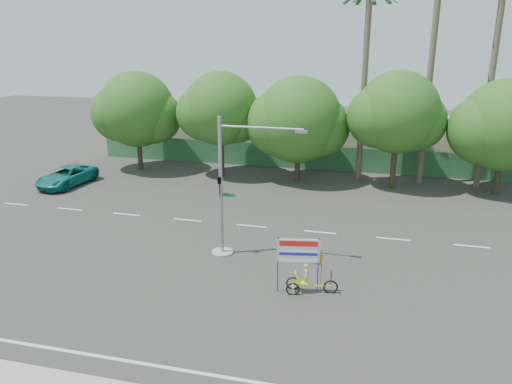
# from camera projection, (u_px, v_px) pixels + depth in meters

# --- Properties ---
(ground) EXTENTS (120.00, 120.00, 0.00)m
(ground) POSITION_uv_depth(u_px,v_px,m) (250.00, 297.00, 21.17)
(ground) COLOR #33302D
(ground) RESTS_ON ground
(fence) EXTENTS (38.00, 0.08, 2.00)m
(fence) POSITION_uv_depth(u_px,v_px,m) (316.00, 158.00, 40.75)
(fence) COLOR #336B3D
(fence) RESTS_ON ground
(building_left) EXTENTS (12.00, 8.00, 4.00)m
(building_left) POSITION_uv_depth(u_px,v_px,m) (217.00, 130.00, 46.91)
(building_left) COLOR #C2B79A
(building_left) RESTS_ON ground
(building_right) EXTENTS (14.00, 8.00, 3.60)m
(building_right) POSITION_uv_depth(u_px,v_px,m) (416.00, 142.00, 42.81)
(building_right) COLOR #C2B79A
(building_right) RESTS_ON ground
(tree_far_left) EXTENTS (7.14, 6.00, 7.96)m
(tree_far_left) POSITION_uv_depth(u_px,v_px,m) (136.00, 112.00, 39.61)
(tree_far_left) COLOR #473828
(tree_far_left) RESTS_ON ground
(tree_left) EXTENTS (6.66, 5.60, 8.07)m
(tree_left) POSITION_uv_depth(u_px,v_px,m) (220.00, 111.00, 37.91)
(tree_left) COLOR #473828
(tree_left) RESTS_ON ground
(tree_center) EXTENTS (7.62, 6.40, 7.85)m
(tree_center) POSITION_uv_depth(u_px,v_px,m) (298.00, 122.00, 36.70)
(tree_center) COLOR #473828
(tree_center) RESTS_ON ground
(tree_right) EXTENTS (6.90, 5.80, 8.36)m
(tree_right) POSITION_uv_depth(u_px,v_px,m) (397.00, 115.00, 34.85)
(tree_right) COLOR #473828
(tree_right) RESTS_ON ground
(tree_far_right) EXTENTS (7.38, 6.20, 7.94)m
(tree_far_right) POSITION_uv_depth(u_px,v_px,m) (504.00, 128.00, 33.41)
(tree_far_right) COLOR #473828
(tree_far_right) RESTS_ON ground
(palm_tall) EXTENTS (3.73, 3.79, 17.45)m
(palm_tall) POSITION_uv_depth(u_px,v_px,m) (434.00, 37.00, 34.18)
(palm_tall) COLOR #70604C
(palm_tall) RESTS_ON ground
(palm_mid) EXTENTS (3.73, 3.79, 15.45)m
(palm_mid) POSITION_uv_depth(u_px,v_px,m) (495.00, 54.00, 33.58)
(palm_mid) COLOR #70604C
(palm_mid) RESTS_ON ground
(palm_short) EXTENTS (3.73, 3.79, 14.45)m
(palm_short) POSITION_uv_depth(u_px,v_px,m) (366.00, 60.00, 35.70)
(palm_short) COLOR #70604C
(palm_short) RESTS_ON ground
(traffic_signal) EXTENTS (4.72, 1.10, 7.00)m
(traffic_signal) POSITION_uv_depth(u_px,v_px,m) (227.00, 199.00, 24.48)
(traffic_signal) COLOR gray
(traffic_signal) RESTS_ON ground
(trike_billboard) EXTENTS (2.62, 0.84, 2.61)m
(trike_billboard) POSITION_uv_depth(u_px,v_px,m) (304.00, 270.00, 21.29)
(trike_billboard) COLOR black
(trike_billboard) RESTS_ON ground
(pickup_truck) EXTENTS (2.91, 5.23, 1.38)m
(pickup_truck) POSITION_uv_depth(u_px,v_px,m) (67.00, 176.00, 36.61)
(pickup_truck) COLOR #10756F
(pickup_truck) RESTS_ON ground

